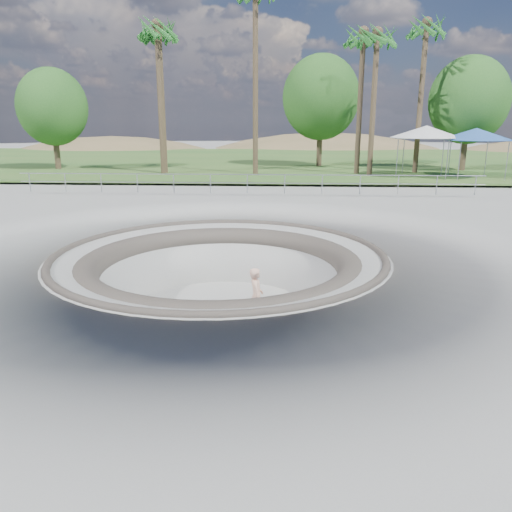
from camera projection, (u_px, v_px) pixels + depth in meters
name	position (u px, v px, depth m)	size (l,w,h in m)	color
ground	(220.00, 254.00, 15.38)	(180.00, 180.00, 0.00)	#A09F9B
skate_bowl	(221.00, 309.00, 15.87)	(14.00, 14.00, 4.10)	#A09F9B
grass_strip	(264.00, 160.00, 48.07)	(180.00, 36.00, 0.12)	#325F26
distant_hills	(296.00, 198.00, 72.10)	(103.20, 45.00, 28.60)	brown
safety_railing	(247.00, 183.00, 26.76)	(25.00, 0.06, 1.03)	gray
skateboard	(256.00, 325.00, 14.68)	(0.94, 0.50, 0.09)	brown
skater	(256.00, 296.00, 14.45)	(0.63, 0.41, 1.73)	beige
canopy_white	(426.00, 132.00, 33.30)	(6.22, 6.22, 3.34)	gray
canopy_blue	(476.00, 134.00, 32.34)	(6.33, 6.33, 3.20)	gray
palm_a	(159.00, 36.00, 33.81)	(2.60, 2.60, 10.73)	brown
palm_b	(157.00, 34.00, 33.51)	(2.60, 2.60, 10.81)	brown
palm_d	(363.00, 41.00, 33.33)	(2.60, 2.60, 10.30)	brown
palm_e	(377.00, 41.00, 32.67)	(2.60, 2.60, 10.16)	brown
palm_f	(426.00, 32.00, 33.84)	(2.60, 2.60, 10.99)	brown
bushy_tree_left	(52.00, 107.00, 37.88)	(5.31, 4.82, 7.66)	brown
bushy_tree_mid	(321.00, 98.00, 40.23)	(6.19, 5.63, 8.93)	brown
bushy_tree_right	(469.00, 100.00, 36.61)	(5.80, 5.27, 8.37)	brown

